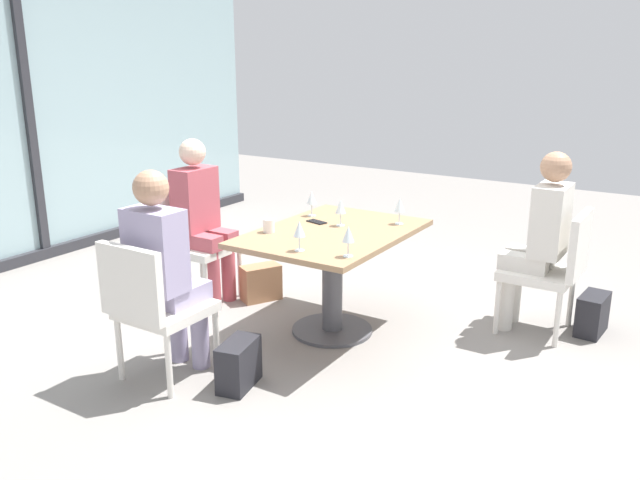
{
  "coord_description": "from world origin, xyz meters",
  "views": [
    {
      "loc": [
        -3.59,
        -2.16,
        1.88
      ],
      "look_at": [
        0.0,
        0.1,
        0.65
      ],
      "focal_mm": 36.59,
      "sensor_mm": 36.0,
      "label": 1
    }
  ],
  "objects": [
    {
      "name": "wine_glass_1",
      "position": [
        -0.5,
        -0.07,
        0.86
      ],
      "size": [
        0.07,
        0.07,
        0.18
      ],
      "color": "silver",
      "rests_on": "dining_table_main"
    },
    {
      "name": "window_wall_backdrop",
      "position": [
        0.0,
        3.2,
        1.21
      ],
      "size": [
        5.85,
        0.1,
        2.7
      ],
      "color": "#99B7BC",
      "rests_on": "ground_plane"
    },
    {
      "name": "chair_far_left",
      "position": [
        -1.16,
        0.5,
        0.5
      ],
      "size": [
        0.5,
        0.46,
        0.87
      ],
      "color": "silver",
      "rests_on": "ground_plane"
    },
    {
      "name": "person_near_window",
      "position": [
        -0.0,
        1.17,
        0.7
      ],
      "size": [
        0.34,
        0.39,
        1.26
      ],
      "color": "#B24C56",
      "rests_on": "ground_plane"
    },
    {
      "name": "ground_plane",
      "position": [
        0.0,
        0.0,
        0.0
      ],
      "size": [
        12.0,
        12.0,
        0.0
      ],
      "primitive_type": "plane",
      "color": "gray"
    },
    {
      "name": "chair_near_window",
      "position": [
        0.0,
        1.28,
        0.5
      ],
      "size": [
        0.46,
        0.51,
        0.87
      ],
      "color": "silver",
      "rests_on": "ground_plane"
    },
    {
      "name": "handbag_0",
      "position": [
        0.94,
        -1.53,
        0.14
      ],
      "size": [
        0.31,
        0.18,
        0.28
      ],
      "primitive_type": "cube",
      "rotation": [
        0.0,
        0.0,
        -0.07
      ],
      "color": "#232328",
      "rests_on": "ground_plane"
    },
    {
      "name": "wine_glass_0",
      "position": [
        0.27,
        0.34,
        0.86
      ],
      "size": [
        0.07,
        0.07,
        0.18
      ],
      "color": "silver",
      "rests_on": "dining_table_main"
    },
    {
      "name": "cell_phone_on_table",
      "position": [
        0.13,
        0.21,
        0.73
      ],
      "size": [
        0.1,
        0.16,
        0.01
      ],
      "primitive_type": "cube",
      "rotation": [
        0.0,
        0.0,
        -0.25
      ],
      "color": "black",
      "rests_on": "dining_table_main"
    },
    {
      "name": "handbag_2",
      "position": [
        -0.95,
        0.06,
        0.14
      ],
      "size": [
        0.33,
        0.22,
        0.28
      ],
      "primitive_type": "cube",
      "rotation": [
        0.0,
        0.0,
        0.22
      ],
      "color": "#232328",
      "rests_on": "ground_plane"
    },
    {
      "name": "person_far_left",
      "position": [
        -1.05,
        0.5,
        0.7
      ],
      "size": [
        0.39,
        0.34,
        1.26
      ],
      "color": "#9E93B7",
      "rests_on": "ground_plane"
    },
    {
      "name": "chair_front_right",
      "position": [
        0.78,
        -1.28,
        0.5
      ],
      "size": [
        0.46,
        0.5,
        0.87
      ],
      "color": "silver",
      "rests_on": "ground_plane"
    },
    {
      "name": "person_front_right",
      "position": [
        0.78,
        -1.17,
        0.7
      ],
      "size": [
        0.34,
        0.39,
        1.26
      ],
      "color": "silver",
      "rests_on": "ground_plane"
    },
    {
      "name": "dining_table_main",
      "position": [
        0.0,
        0.0,
        0.55
      ],
      "size": [
        1.27,
        0.9,
        0.73
      ],
      "color": "#997551",
      "rests_on": "ground_plane"
    },
    {
      "name": "wine_glass_3",
      "position": [
        0.4,
        -0.3,
        0.86
      ],
      "size": [
        0.07,
        0.07,
        0.18
      ],
      "color": "silver",
      "rests_on": "dining_table_main"
    },
    {
      "name": "handbag_1",
      "position": [
        0.22,
        0.79,
        0.14
      ],
      "size": [
        0.34,
        0.28,
        0.28
      ],
      "primitive_type": "cube",
      "rotation": [
        0.0,
        0.0,
        -0.5
      ],
      "color": "#A3704C",
      "rests_on": "ground_plane"
    },
    {
      "name": "wine_glass_2",
      "position": [
        -0.44,
        -0.37,
        0.86
      ],
      "size": [
        0.07,
        0.07,
        0.18
      ],
      "color": "silver",
      "rests_on": "dining_table_main"
    },
    {
      "name": "wine_glass_4",
      "position": [
        0.14,
        0.02,
        0.86
      ],
      "size": [
        0.07,
        0.07,
        0.18
      ],
      "color": "silver",
      "rests_on": "dining_table_main"
    },
    {
      "name": "coffee_cup",
      "position": [
        -0.26,
        0.34,
        0.78
      ],
      "size": [
        0.08,
        0.08,
        0.09
      ],
      "primitive_type": "cylinder",
      "color": "white",
      "rests_on": "dining_table_main"
    }
  ]
}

